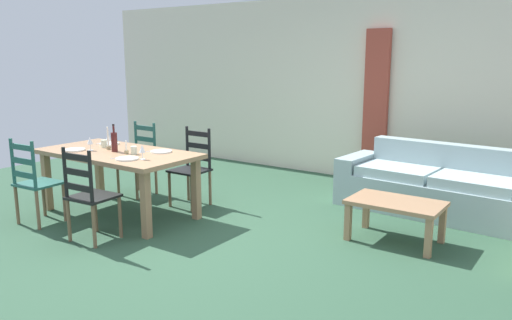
% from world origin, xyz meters
% --- Properties ---
extents(ground_plane, '(9.60, 9.60, 0.02)m').
position_xyz_m(ground_plane, '(0.00, 0.00, -0.01)').
color(ground_plane, '#2D5039').
extents(wall_far, '(9.60, 0.16, 2.70)m').
position_xyz_m(wall_far, '(0.00, 3.30, 1.35)').
color(wall_far, beige).
rests_on(wall_far, ground_plane).
extents(curtain_panel_left, '(0.35, 0.08, 2.20)m').
position_xyz_m(curtain_panel_left, '(0.57, 3.16, 1.10)').
color(curtain_panel_left, '#A14132').
rests_on(curtain_panel_left, ground_plane).
extents(dining_table, '(1.90, 0.96, 0.75)m').
position_xyz_m(dining_table, '(-1.25, -0.01, 0.66)').
color(dining_table, '#A27955').
rests_on(dining_table, ground_plane).
extents(dining_chair_near_left, '(0.45, 0.43, 0.96)m').
position_xyz_m(dining_chair_near_left, '(-1.72, -0.77, 0.48)').
color(dining_chair_near_left, '#24594F').
rests_on(dining_chair_near_left, ground_plane).
extents(dining_chair_near_right, '(0.45, 0.43, 0.96)m').
position_xyz_m(dining_chair_near_right, '(-0.79, -0.77, 0.48)').
color(dining_chair_near_right, black).
rests_on(dining_chair_near_right, ground_plane).
extents(dining_chair_far_left, '(0.42, 0.40, 0.96)m').
position_xyz_m(dining_chair_far_left, '(-1.73, 0.74, 0.48)').
color(dining_chair_far_left, '#23544B').
rests_on(dining_chair_far_left, ground_plane).
extents(dining_chair_far_right, '(0.42, 0.40, 0.96)m').
position_xyz_m(dining_chair_far_right, '(-0.81, 0.76, 0.48)').
color(dining_chair_far_right, black).
rests_on(dining_chair_far_right, ground_plane).
extents(dinner_plate_near_left, '(0.24, 0.24, 0.02)m').
position_xyz_m(dinner_plate_near_left, '(-1.70, -0.26, 0.76)').
color(dinner_plate_near_left, white).
rests_on(dinner_plate_near_left, dining_table).
extents(fork_near_left, '(0.02, 0.17, 0.01)m').
position_xyz_m(fork_near_left, '(-1.85, -0.26, 0.75)').
color(fork_near_left, silver).
rests_on(fork_near_left, dining_table).
extents(dinner_plate_near_right, '(0.24, 0.24, 0.02)m').
position_xyz_m(dinner_plate_near_right, '(-0.80, -0.26, 0.76)').
color(dinner_plate_near_right, white).
rests_on(dinner_plate_near_right, dining_table).
extents(fork_near_right, '(0.03, 0.17, 0.01)m').
position_xyz_m(fork_near_right, '(-0.95, -0.26, 0.75)').
color(fork_near_right, silver).
rests_on(fork_near_right, dining_table).
extents(dinner_plate_far_left, '(0.24, 0.24, 0.02)m').
position_xyz_m(dinner_plate_far_left, '(-1.70, 0.24, 0.76)').
color(dinner_plate_far_left, white).
rests_on(dinner_plate_far_left, dining_table).
extents(fork_far_left, '(0.03, 0.17, 0.01)m').
position_xyz_m(fork_far_left, '(-1.85, 0.24, 0.75)').
color(fork_far_left, silver).
rests_on(fork_far_left, dining_table).
extents(dinner_plate_far_right, '(0.24, 0.24, 0.02)m').
position_xyz_m(dinner_plate_far_right, '(-0.80, 0.24, 0.76)').
color(dinner_plate_far_right, white).
rests_on(dinner_plate_far_right, dining_table).
extents(fork_far_right, '(0.02, 0.17, 0.01)m').
position_xyz_m(fork_far_right, '(-0.95, 0.24, 0.75)').
color(fork_far_right, silver).
rests_on(fork_far_right, dining_table).
extents(wine_bottle, '(0.07, 0.07, 0.32)m').
position_xyz_m(wine_bottle, '(-1.27, -0.04, 0.87)').
color(wine_bottle, '#471919').
rests_on(wine_bottle, dining_table).
extents(wine_glass_near_left, '(0.06, 0.06, 0.16)m').
position_xyz_m(wine_glass_near_left, '(-1.55, -0.15, 0.86)').
color(wine_glass_near_left, white).
rests_on(wine_glass_near_left, dining_table).
extents(wine_glass_near_right, '(0.06, 0.06, 0.16)m').
position_xyz_m(wine_glass_near_right, '(-0.66, -0.17, 0.86)').
color(wine_glass_near_right, white).
rests_on(wine_glass_near_right, dining_table).
extents(wine_glass_far_left, '(0.06, 0.06, 0.16)m').
position_xyz_m(wine_glass_far_left, '(-1.57, 0.13, 0.86)').
color(wine_glass_far_left, white).
rests_on(wine_glass_far_left, dining_table).
extents(coffee_cup_primary, '(0.07, 0.07, 0.09)m').
position_xyz_m(coffee_cup_primary, '(-0.96, -0.02, 0.80)').
color(coffee_cup_primary, beige).
rests_on(coffee_cup_primary, dining_table).
extents(coffee_cup_secondary, '(0.07, 0.07, 0.09)m').
position_xyz_m(coffee_cup_secondary, '(-1.58, 0.07, 0.80)').
color(coffee_cup_secondary, beige).
rests_on(coffee_cup_secondary, dining_table).
extents(candle_tall, '(0.05, 0.05, 0.27)m').
position_xyz_m(candle_tall, '(-1.43, 0.01, 0.83)').
color(candle_tall, '#998C66').
rests_on(candle_tall, dining_table).
extents(candle_short, '(0.05, 0.05, 0.15)m').
position_xyz_m(candle_short, '(-1.05, -0.05, 0.79)').
color(candle_short, '#998C66').
rests_on(candle_short, dining_table).
extents(couch, '(2.33, 0.95, 0.80)m').
position_xyz_m(couch, '(1.78, 2.18, 0.29)').
color(couch, '#95ABAE').
rests_on(couch, ground_plane).
extents(coffee_table, '(0.90, 0.56, 0.42)m').
position_xyz_m(coffee_table, '(1.70, 0.96, 0.36)').
color(coffee_table, '#A27955').
rests_on(coffee_table, ground_plane).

